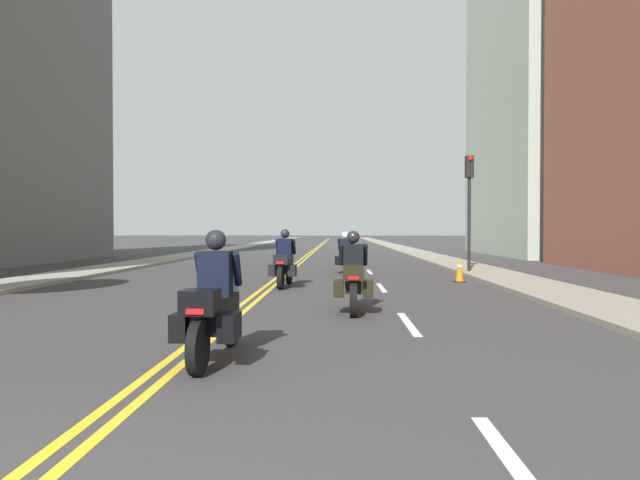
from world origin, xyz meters
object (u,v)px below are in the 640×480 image
Objects in this scene: traffic_cone_0 at (460,269)px; traffic_light_near at (469,192)px; motorcycle_3 at (345,256)px; motorcycle_2 at (285,264)px; motorcycle_1 at (353,279)px; motorcycle_0 at (214,308)px.

traffic_cone_0 is 0.18× the size of traffic_light_near.
traffic_light_near reaches higher than motorcycle_3.
traffic_light_near is (4.58, -0.52, 2.41)m from motorcycle_3.
motorcycle_2 is 5.62m from motorcycle_3.
traffic_cone_0 is at bearing 62.71° from motorcycle_1.
motorcycle_2 reaches higher than motorcycle_3.
motorcycle_1 reaches higher than traffic_cone_0.
traffic_light_near is (1.03, 3.10, 2.66)m from traffic_cone_0.
motorcycle_1 is 10.84m from traffic_light_near.
motorcycle_3 is 0.48× the size of traffic_light_near.
motorcycle_3 is at bearing 74.23° from motorcycle_2.
motorcycle_1 is at bearing 68.26° from motorcycle_0.
motorcycle_2 is 2.85× the size of traffic_cone_0.
motorcycle_0 is 15.34m from traffic_light_near.
motorcycle_0 reaches higher than motorcycle_1.
traffic_light_near is at bearing -4.49° from motorcycle_3.
motorcycle_1 is at bearing -87.74° from motorcycle_3.
motorcycle_2 is (-1.85, 4.75, 0.01)m from motorcycle_1.
traffic_light_near is (6.38, 13.74, 2.40)m from motorcycle_0.
motorcycle_0 is at bearing -112.34° from motorcycle_1.
motorcycle_0 reaches higher than traffic_cone_0.
traffic_light_near reaches higher than traffic_cone_0.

